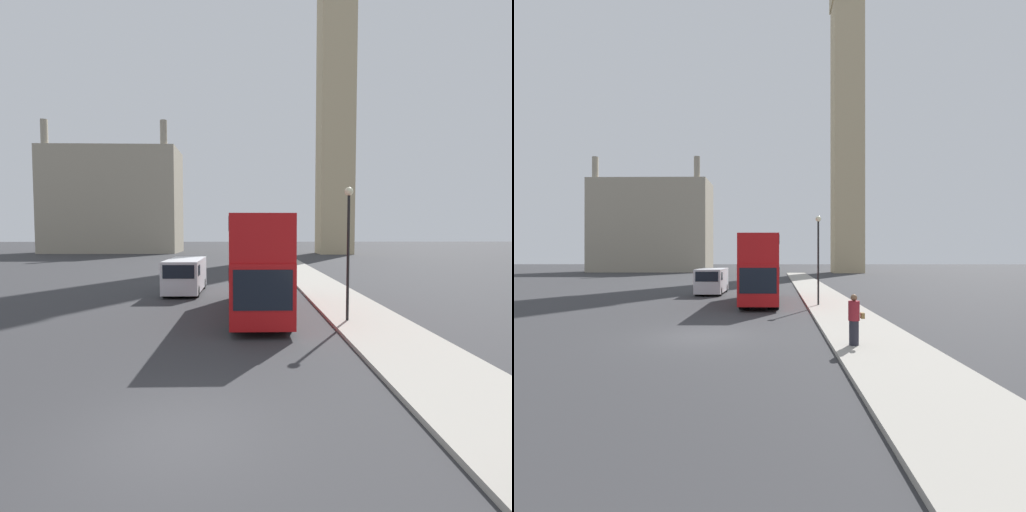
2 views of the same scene
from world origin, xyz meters
TOP-DOWN VIEW (x-y plane):
  - ground_plane at (0.00, 0.00)m, footprint 300.00×300.00m
  - clock_tower at (17.31, 64.16)m, footprint 6.38×6.55m
  - building_block_distant at (-23.68, 69.24)m, footprint 24.65×10.31m
  - red_double_decker_bus at (1.98, 11.78)m, footprint 2.50×10.05m
  - white_van at (-2.56, 18.26)m, footprint 2.20×5.43m
  - street_lamp at (5.75, 9.41)m, footprint 0.36×0.36m

SIDE VIEW (x-z plane):
  - ground_plane at x=0.00m, z-range 0.00..0.00m
  - white_van at x=-2.56m, z-range 0.09..2.29m
  - red_double_decker_bus at x=1.98m, z-range 0.26..4.91m
  - street_lamp at x=5.75m, z-range 1.05..6.76m
  - building_block_distant at x=-23.68m, z-range -2.11..21.60m
  - clock_tower at x=17.31m, z-range 0.83..71.71m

